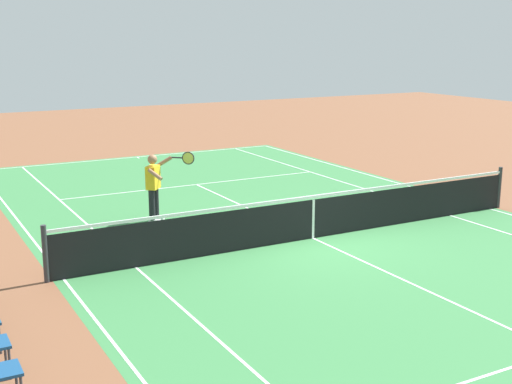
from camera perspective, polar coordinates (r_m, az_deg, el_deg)
The scene contains 6 objects.
ground_plane at distance 15.27m, azimuth 4.75°, elevation -3.86°, with size 60.00×60.00×0.00m, color brown.
court_slab at distance 15.27m, azimuth 4.75°, elevation -3.86°, with size 24.20×11.40×0.00m, color #387A42.
court_line_markings at distance 15.27m, azimuth 4.75°, elevation -3.85°, with size 23.85×11.05×0.01m.
tennis_net at distance 15.14m, azimuth 4.79°, elevation -2.08°, with size 0.10×11.70×1.08m.
tennis_player_near at distance 16.51m, azimuth -8.46°, elevation 0.64°, with size 0.75×1.14×1.70m.
tennis_ball at distance 16.89m, azimuth -3.55°, elevation -2.08°, with size 0.07×0.07×0.07m, color #CCE01E.
Camera 1 is at (-12.18, 8.10, 4.39)m, focal length 47.87 mm.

